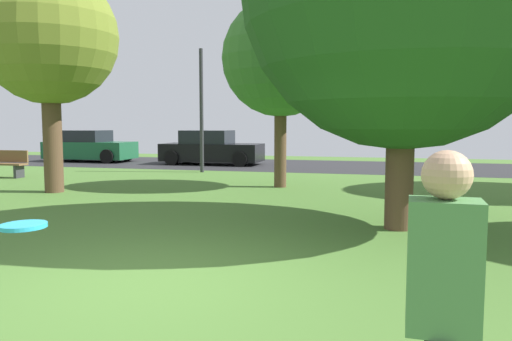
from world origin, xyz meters
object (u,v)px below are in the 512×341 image
Objects in this scene: oak_tree_left at (281,58)px; park_bench at (5,163)px; person_thrower at (442,312)px; street_lamp_post at (201,111)px; frisbee_disc at (23,226)px; maple_tree_near at (49,37)px; parked_car_green at (89,147)px; parked_car_black at (211,149)px.

oak_tree_left is 3.28× the size of park_bench.
person_thrower is 16.36m from street_lamp_post.
frisbee_disc is (-2.33, 0.09, 0.26)m from person_thrower.
maple_tree_near is 11.38m from parked_car_green.
oak_tree_left is at bearing -43.63° from street_lamp_post.
street_lamp_post is at bearing 106.91° from frisbee_disc.
maple_tree_near reaches higher than frisbee_disc.
street_lamp_post is (5.75, 3.32, 1.79)m from park_bench.
parked_car_black is at bearing 104.35° from street_lamp_post.
parked_car_green reaches higher than frisbee_disc.
oak_tree_left is 6.08m from maple_tree_near.
parked_car_green is 2.57× the size of park_bench.
person_thrower is at bearing -67.15° from parked_car_black.
park_bench is at bearing -125.96° from parked_car_black.
frisbee_disc is (6.32, -8.71, -2.79)m from maple_tree_near.
oak_tree_left is 11.50m from frisbee_disc.
person_thrower reaches higher than parked_car_black.
frisbee_disc is 15.34m from park_bench.
oak_tree_left is at bearing -33.40° from parked_car_green.
park_bench is at bearing -40.29° from person_thrower.
street_lamp_post reaches higher than frisbee_disc.
street_lamp_post reaches higher than park_bench.
oak_tree_left reaches higher than frisbee_disc.
park_bench is at bearing -79.45° from parked_car_green.
person_thrower is 1.04× the size of park_bench.
oak_tree_left reaches higher than park_bench.
frisbee_disc is at bearing -85.96° from oak_tree_left.
maple_tree_near is at bearing 125.95° from frisbee_disc.
maple_tree_near is 3.60× the size of park_bench.
street_lamp_post is (1.84, 6.02, -1.73)m from maple_tree_near.
oak_tree_left is 5.27m from street_lamp_post.
person_thrower is at bearing -74.56° from oak_tree_left.
oak_tree_left is 1.17× the size of street_lamp_post.
maple_tree_near is 12.72m from person_thrower.
parked_car_black is 8.31m from park_bench.
parked_car_black is at bearing -1.35° from parked_car_green.
park_bench is 6.88m from street_lamp_post.
maple_tree_near reaches higher than street_lamp_post.
street_lamp_post is at bearing 136.37° from oak_tree_left.
parked_car_green is (-11.51, 18.28, -0.51)m from frisbee_disc.
maple_tree_near is at bearing 145.40° from park_bench.
parked_car_black reaches higher than park_bench.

